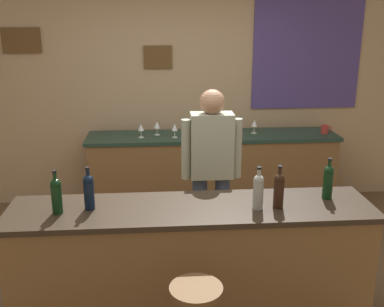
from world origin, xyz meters
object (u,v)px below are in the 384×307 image
at_px(wine_glass_b, 157,125).
at_px(coffee_mug, 325,129).
at_px(wine_glass_a, 141,128).
at_px(wine_bottle_b, 89,191).
at_px(wine_glass_c, 175,128).
at_px(wine_glass_d, 254,124).
at_px(wine_bottle_e, 328,181).
at_px(wine_bottle_c, 258,190).
at_px(bartender, 211,168).
at_px(wine_bottle_d, 279,189).
at_px(wine_bottle_a, 56,194).

height_order(wine_glass_b, coffee_mug, wine_glass_b).
bearing_deg(coffee_mug, wine_glass_a, -179.18).
relative_size(wine_bottle_b, wine_glass_a, 1.97).
height_order(wine_glass_c, wine_glass_d, same).
bearing_deg(wine_bottle_b, wine_glass_d, 52.45).
bearing_deg(wine_bottle_e, wine_bottle_c, -164.55).
height_order(wine_bottle_b, wine_glass_c, wine_bottle_b).
bearing_deg(wine_bottle_b, wine_glass_a, 81.29).
bearing_deg(wine_bottle_c, wine_glass_d, 78.83).
bearing_deg(wine_glass_d, bartender, -116.38).
distance_m(wine_glass_b, wine_glass_c, 0.23).
relative_size(wine_bottle_c, wine_bottle_e, 1.00).
xyz_separation_m(wine_glass_a, wine_glass_c, (0.37, -0.03, 0.00)).
xyz_separation_m(bartender, wine_bottle_c, (0.22, -0.84, 0.12)).
relative_size(wine_bottle_e, wine_glass_c, 1.97).
xyz_separation_m(wine_bottle_d, wine_glass_b, (-0.83, 2.14, -0.05)).
xyz_separation_m(bartender, wine_glass_d, (0.65, 1.30, 0.07)).
bearing_deg(wine_glass_c, coffee_mug, 1.85).
relative_size(wine_glass_a, coffee_mug, 1.24).
xyz_separation_m(wine_bottle_e, coffee_mug, (0.68, 1.93, -0.11)).
distance_m(wine_bottle_b, wine_glass_b, 2.12).
distance_m(wine_bottle_c, wine_bottle_e, 0.57).
bearing_deg(coffee_mug, wine_bottle_e, -109.43).
bearing_deg(wine_glass_d, wine_glass_b, 179.75).
height_order(wine_glass_b, wine_glass_c, same).
bearing_deg(wine_bottle_b, bartender, 38.93).
height_order(wine_glass_c, coffee_mug, wine_glass_c).
xyz_separation_m(bartender, coffee_mug, (1.45, 1.24, 0.01)).
relative_size(wine_bottle_b, wine_bottle_d, 1.00).
distance_m(bartender, wine_bottle_d, 0.92).
xyz_separation_m(wine_bottle_d, wine_bottle_e, (0.40, 0.14, 0.00)).
bearing_deg(bartender, wine_glass_c, 102.72).
height_order(wine_glass_a, wine_glass_b, same).
xyz_separation_m(wine_glass_b, wine_glass_c, (0.19, -0.12, 0.00)).
bearing_deg(wine_bottle_e, wine_bottle_a, -176.49).
height_order(bartender, wine_glass_a, bartender).
bearing_deg(wine_glass_a, wine_bottle_e, -53.51).
xyz_separation_m(wine_glass_b, coffee_mug, (1.91, -0.07, -0.06)).
relative_size(wine_bottle_b, wine_bottle_e, 1.00).
bearing_deg(wine_bottle_e, wine_glass_d, 93.56).
bearing_deg(wine_bottle_a, wine_bottle_d, -0.79).
bearing_deg(wine_bottle_d, coffee_mug, 62.40).
distance_m(wine_glass_b, coffee_mug, 1.92).
xyz_separation_m(wine_bottle_c, wine_glass_b, (-0.68, 2.15, -0.05)).
relative_size(wine_glass_b, wine_glass_d, 1.00).
height_order(wine_bottle_a, wine_bottle_c, same).
bearing_deg(coffee_mug, wine_bottle_c, -120.55).
bearing_deg(wine_bottle_e, bartender, 138.05).
xyz_separation_m(wine_bottle_c, wine_bottle_d, (0.15, 0.01, 0.00)).
bearing_deg(wine_bottle_d, wine_glass_a, 116.25).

